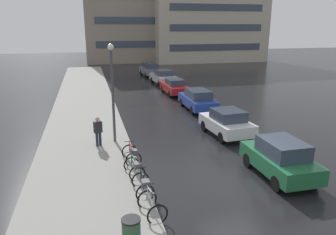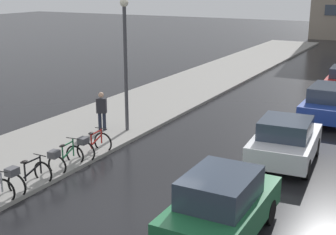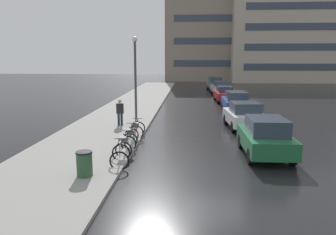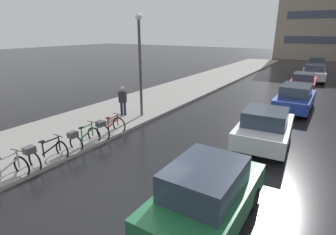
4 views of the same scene
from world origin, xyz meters
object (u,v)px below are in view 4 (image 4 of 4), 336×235
Objects in this scene: car_silver at (314,73)px; pedestrian at (123,100)px; bicycle_second at (45,153)px; streetlamp at (140,58)px; car_white at (264,128)px; bicycle_nearest at (6,173)px; bicycle_third at (83,137)px; car_blue at (295,98)px; car_red at (303,82)px; car_green at (206,195)px; bicycle_farthest at (109,127)px; car_grey at (316,65)px.

car_silver is 19.60m from pedestrian.
bicycle_second is 6.73m from streetlamp.
car_white is 7.42m from pedestrian.
car_silver is at bearing 75.11° from bicycle_second.
bicycle_nearest is at bearing -87.33° from bicycle_second.
pedestrian is at bearing 108.94° from bicycle_third.
pedestrian is 2.49m from streetlamp.
pedestrian reaches higher than car_blue.
pedestrian is at bearing -150.82° from streetlamp.
car_red is at bearing 72.90° from bicycle_nearest.
bicycle_second is at bearing -135.15° from car_white.
bicycle_third is 0.80× the size of pedestrian.
car_blue is at bearing 58.57° from bicycle_third.
car_white is at bearing -92.81° from car_blue.
car_green is 2.22× the size of pedestrian.
pedestrian is at bearing 119.49° from bicycle_farthest.
streetlamp is at bearing 138.41° from car_green.
bicycle_third is at bearing -102.15° from car_grey.
bicycle_nearest is 0.27× the size of car_blue.
car_grey reaches higher than bicycle_farthest.
car_red is (0.07, 17.71, -0.09)m from car_green.
car_silver reaches higher than bicycle_second.
car_red is 5.59m from car_silver.
bicycle_third is 7.41m from car_white.
car_silver reaches higher than car_red.
bicycle_farthest is at bearing 155.11° from car_green.
car_grey is (6.02, 26.85, 0.34)m from bicycle_farthest.
car_grey is at bearing 90.08° from car_red.
car_blue is at bearing 41.27° from streetlamp.
car_green is at bearing -90.25° from car_white.
car_grey is at bearing 73.01° from pedestrian.
pedestrian reaches higher than car_silver.
car_red is (5.97, 19.41, 0.34)m from bicycle_nearest.
car_green is 0.91× the size of car_red.
car_green is at bearing -90.80° from car_silver.
car_blue is 0.97× the size of car_silver.
bicycle_farthest is 4.10m from streetlamp.
car_grey is (-0.27, 17.87, 0.04)m from car_blue.
bicycle_nearest is 0.22× the size of streetlamp.
car_blue is at bearing 88.41° from car_green.
bicycle_farthest is 0.26× the size of streetlamp.
bicycle_nearest reaches higher than bicycle_third.
bicycle_nearest is 0.86× the size of bicycle_farthest.
pedestrian reaches higher than car_red.
car_silver reaches higher than bicycle_farthest.
bicycle_second is 30.58m from car_grey.
car_grey reaches higher than car_blue.
car_green is at bearing -91.59° from car_blue.
bicycle_nearest is 0.70× the size of pedestrian.
car_white is 0.86× the size of car_silver.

